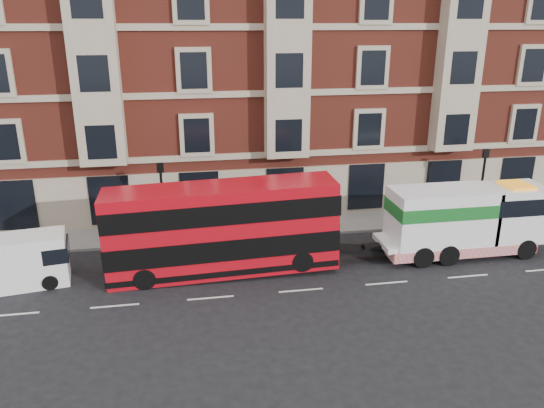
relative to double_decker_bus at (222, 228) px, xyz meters
The scene contains 8 objects.
ground 4.62m from the double_decker_bus, 36.73° to the right, with size 120.00×120.00×0.00m, color black.
sidewalk 6.42m from the double_decker_bus, 57.64° to the left, with size 90.00×3.00×0.15m, color slate.
victorian_terrace 15.27m from the double_decker_bus, 73.52° to the left, with size 45.00×12.00×20.40m.
lamp_post_west 4.72m from the double_decker_bus, 126.18° to the left, with size 0.35×0.15×4.35m.
lamp_post_east 15.70m from the double_decker_bus, 13.99° to the left, with size 0.35×0.15×4.35m.
double_decker_bus is the anchor object (origin of this frame).
tow_truck 12.06m from the double_decker_bus, ahead, with size 8.49×2.51×3.54m.
box_van 9.34m from the double_decker_bus, behind, with size 4.70×2.47×2.33m.
Camera 1 is at (-4.84, -20.40, 11.32)m, focal length 35.00 mm.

